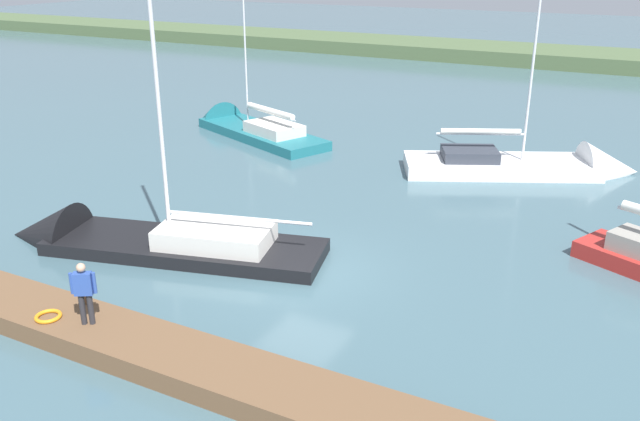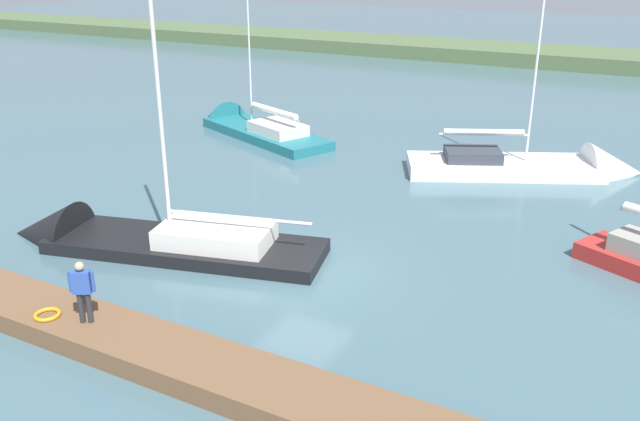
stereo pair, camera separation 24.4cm
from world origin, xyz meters
TOP-DOWN VIEW (x-y plane):
  - ground_plane at (0.00, 0.00)m, footprint 200.00×200.00m
  - far_shoreline at (0.00, -45.71)m, footprint 180.00×8.00m
  - dock_pier at (0.00, 5.90)m, footprint 23.67×1.81m
  - mooring_post_near at (3.55, 5.27)m, footprint 0.18×0.18m
  - life_ring_buoy at (3.80, 6.26)m, footprint 0.66×0.66m
  - sailboat_behind_pier at (5.86, 1.18)m, footprint 11.07×5.17m
  - sailboat_far_left at (11.12, -13.23)m, footprint 10.35×6.26m
  - sailboat_inner_slip at (-4.67, -13.18)m, footprint 10.21×6.69m
  - person_on_dock at (2.72, 5.99)m, footprint 0.55×0.41m

SIDE VIEW (x-z plane):
  - ground_plane at x=0.00m, z-range 0.00..0.00m
  - far_shoreline at x=0.00m, z-range -1.20..1.20m
  - sailboat_far_left at x=11.12m, z-range -5.74..5.94m
  - sailboat_behind_pier at x=5.86m, z-range -5.21..5.47m
  - sailboat_inner_slip at x=-4.67m, z-range -5.13..5.49m
  - dock_pier at x=0.00m, z-range 0.00..0.52m
  - life_ring_buoy at x=3.80m, z-range 0.52..0.62m
  - mooring_post_near at x=3.55m, z-range 0.52..1.12m
  - person_on_dock at x=2.72m, z-range 0.64..2.27m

